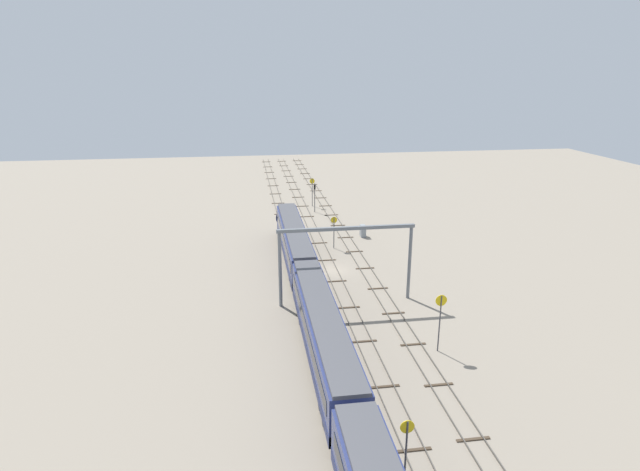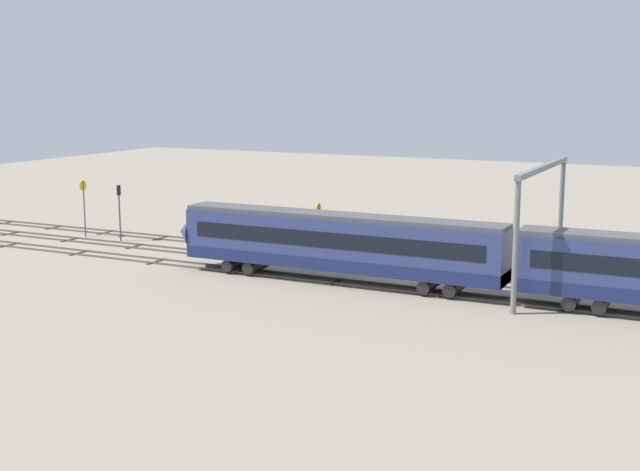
{
  "view_description": "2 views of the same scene",
  "coord_description": "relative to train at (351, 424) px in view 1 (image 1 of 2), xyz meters",
  "views": [
    {
      "loc": [
        -59.44,
        10.3,
        24.03
      ],
      "look_at": [
        3.84,
        0.92,
        3.48
      ],
      "focal_mm": 28.67,
      "sensor_mm": 36.0,
      "label": 1
    },
    {
      "loc": [
        -21.25,
        57.9,
        14.02
      ],
      "look_at": [
        6.78,
        1.35,
        2.69
      ],
      "focal_mm": 47.83,
      "sensor_mm": 36.0,
      "label": 2
    }
  ],
  "objects": [
    {
      "name": "speed_sign_far_trackside",
      "position": [
        12.06,
        -10.52,
        0.99
      ],
      "size": [
        0.14,
        1.04,
        5.49
      ],
      "color": "#4C4C51",
      "rests_on": "ground"
    },
    {
      "name": "speed_sign_near_foreground",
      "position": [
        -2.81,
        -2.73,
        0.41
      ],
      "size": [
        0.14,
        0.87,
        4.75
      ],
      "color": "#4C4C51",
      "rests_on": "ground"
    },
    {
      "name": "overhead_gantry",
      "position": [
        23.42,
        -4.28,
        3.57
      ],
      "size": [
        0.4,
        14.73,
        8.59
      ],
      "color": "slate",
      "rests_on": "ground"
    },
    {
      "name": "signal_light_trackside_departure",
      "position": [
        61.2,
        -6.1,
        0.6
      ],
      "size": [
        0.31,
        0.32,
        5.03
      ],
      "color": "#4C4C51",
      "rests_on": "ground"
    },
    {
      "name": "ground_plane",
      "position": [
        32.78,
        -4.34,
        -2.66
      ],
      "size": [
        190.36,
        190.36,
        0.0
      ],
      "primitive_type": "plane",
      "color": "gray"
    },
    {
      "name": "speed_sign_mid_trackside",
      "position": [
        65.4,
        -6.23,
        0.75
      ],
      "size": [
        0.14,
        0.93,
        5.23
      ],
      "color": "#4C4C51",
      "rests_on": "ground"
    },
    {
      "name": "track_with_train",
      "position": [
        32.78,
        0.0,
        -2.59
      ],
      "size": [
        174.36,
        2.4,
        0.16
      ],
      "color": "#59544C",
      "rests_on": "ground"
    },
    {
      "name": "train",
      "position": [
        0.0,
        0.0,
        0.0
      ],
      "size": [
        100.0,
        3.24,
        4.8
      ],
      "color": "navy",
      "rests_on": "ground"
    },
    {
      "name": "track_second_near",
      "position": [
        32.78,
        -4.34,
        -2.59
      ],
      "size": [
        174.36,
        2.4,
        0.16
      ],
      "color": "#59544C",
      "rests_on": "ground"
    },
    {
      "name": "track_near_foreground",
      "position": [
        32.78,
        -8.69,
        -2.59
      ],
      "size": [
        174.36,
        2.4,
        0.16
      ],
      "color": "#59544C",
      "rests_on": "ground"
    },
    {
      "name": "speed_sign_distant_end",
      "position": [
        41.2,
        -6.1,
        0.36
      ],
      "size": [
        0.14,
        0.89,
        4.63
      ],
      "color": "#4C4C51",
      "rests_on": "ground"
    },
    {
      "name": "relay_cabinet",
      "position": [
        45.92,
        -11.42,
        -1.78
      ],
      "size": [
        1.3,
        0.74,
        1.76
      ],
      "color": "gray",
      "rests_on": "ground"
    }
  ]
}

